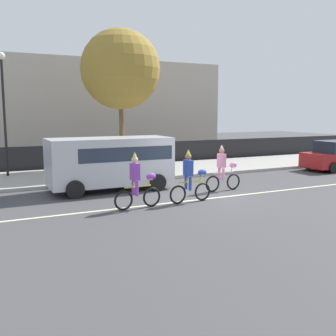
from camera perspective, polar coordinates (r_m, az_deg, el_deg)
ground_plane at (r=15.17m, az=4.22°, el=-4.16°), size 80.00×80.00×0.00m
road_centre_line at (r=14.75m, az=5.20°, el=-4.51°), size 36.00×0.14×0.01m
sidewalk_curb at (r=20.94m, az=-4.76°, el=-0.57°), size 60.00×5.00×0.15m
fence_line at (r=23.56m, az=-7.34°, el=1.89°), size 40.00×0.08×1.40m
building_backdrop at (r=31.00m, az=-19.72°, el=8.07°), size 28.00×8.00×6.93m
parade_cyclist_purple at (r=13.18m, az=-4.36°, el=-2.30°), size 1.72×0.50×1.92m
parade_cyclist_cobalt at (r=14.07m, az=3.33°, el=-1.63°), size 1.72×0.50×1.92m
parade_cyclist_pink at (r=16.29m, az=8.07°, el=-0.37°), size 1.72×0.50×1.92m
parked_van_silver at (r=16.39m, az=-8.17°, el=1.23°), size 5.00×2.22×2.18m
street_lamp_post at (r=20.44m, az=-22.79°, el=9.63°), size 0.36×0.36×5.86m
street_tree_near_lamp at (r=21.64m, az=-6.91°, el=14.03°), size 4.24×4.24×7.45m
pedestrian_onlooker at (r=18.92m, az=-13.92°, el=1.17°), size 0.32×0.20×1.62m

